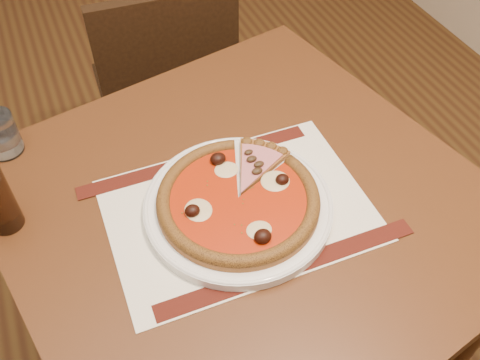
% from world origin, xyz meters
% --- Properties ---
extents(table, '(0.95, 0.95, 0.75)m').
position_xyz_m(table, '(0.88, 0.64, 0.65)').
color(table, '#572E14').
rests_on(table, ground).
extents(chair_far, '(0.40, 0.40, 0.81)m').
position_xyz_m(chair_far, '(0.94, 1.36, 0.46)').
color(chair_far, black).
rests_on(chair_far, ground).
extents(placemat, '(0.45, 0.33, 0.00)m').
position_xyz_m(placemat, '(0.86, 0.63, 0.75)').
color(placemat, white).
rests_on(placemat, table).
extents(plate, '(0.32, 0.32, 0.02)m').
position_xyz_m(plate, '(0.86, 0.63, 0.76)').
color(plate, white).
rests_on(plate, placemat).
extents(pizza, '(0.28, 0.28, 0.04)m').
position_xyz_m(pizza, '(0.86, 0.63, 0.78)').
color(pizza, '#915E23').
rests_on(pizza, plate).
extents(ham_slice, '(0.12, 0.13, 0.02)m').
position_xyz_m(ham_slice, '(0.93, 0.70, 0.78)').
color(ham_slice, '#915E23').
rests_on(ham_slice, plate).
extents(water_glass, '(0.08, 0.08, 0.08)m').
position_xyz_m(water_glass, '(0.51, 0.94, 0.79)').
color(water_glass, white).
rests_on(water_glass, table).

